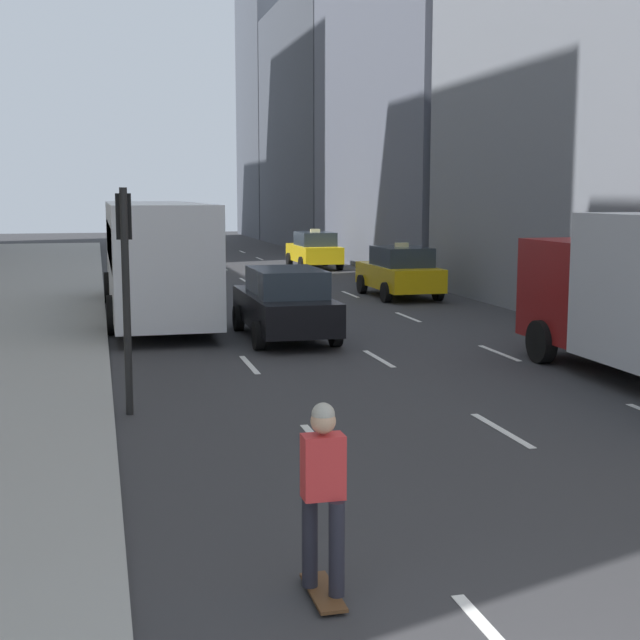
{
  "coord_description": "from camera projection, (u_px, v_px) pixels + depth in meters",
  "views": [
    {
      "loc": [
        -3.16,
        -3.88,
        3.5
      ],
      "look_at": [
        0.36,
        10.23,
        1.44
      ],
      "focal_mm": 50.0,
      "sensor_mm": 36.0,
      "label": 1
    }
  ],
  "objects": [
    {
      "name": "lane_markings",
      "position": [
        290.0,
        307.0,
        27.69
      ],
      "size": [
        5.72,
        56.0,
        0.01
      ],
      "color": "white",
      "rests_on": "ground"
    },
    {
      "name": "taxi_lead",
      "position": [
        399.0,
        272.0,
        30.32
      ],
      "size": [
        2.02,
        4.4,
        1.87
      ],
      "color": "yellow",
      "rests_on": "ground"
    },
    {
      "name": "taxi_second",
      "position": [
        314.0,
        250.0,
        42.16
      ],
      "size": [
        2.02,
        4.4,
        1.87
      ],
      "color": "yellow",
      "rests_on": "ground"
    },
    {
      "name": "skateboarder",
      "position": [
        323.0,
        491.0,
        7.65
      ],
      "size": [
        0.36,
        0.8,
        1.75
      ],
      "color": "brown",
      "rests_on": "ground"
    },
    {
      "name": "sedan_black_near",
      "position": [
        285.0,
        303.0,
        21.58
      ],
      "size": [
        2.02,
        4.77,
        1.73
      ],
      "color": "black",
      "rests_on": "ground"
    },
    {
      "name": "city_bus",
      "position": [
        154.0,
        254.0,
        25.5
      ],
      "size": [
        2.8,
        11.61,
        3.25
      ],
      "color": "silver",
      "rests_on": "ground"
    },
    {
      "name": "traffic_light_pole",
      "position": [
        125.0,
        264.0,
        14.0
      ],
      "size": [
        0.24,
        0.42,
        3.6
      ],
      "color": "black",
      "rests_on": "ground"
    }
  ]
}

